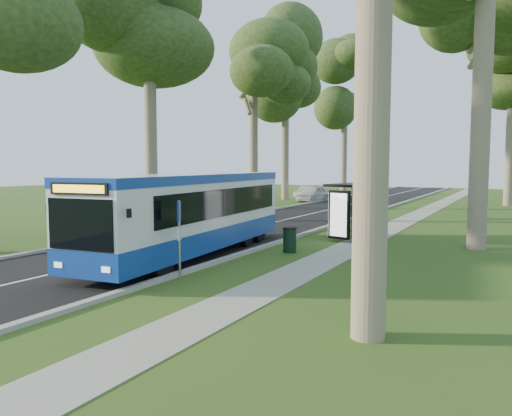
# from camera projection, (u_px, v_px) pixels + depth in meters

# --- Properties ---
(ground) EXTENTS (120.00, 120.00, 0.00)m
(ground) POSITION_uv_depth(u_px,v_px,m) (235.00, 257.00, 17.96)
(ground) COLOR #284A17
(ground) RESTS_ON ground
(road) EXTENTS (7.00, 100.00, 0.02)m
(road) POSITION_uv_depth(u_px,v_px,m) (272.00, 223.00, 28.39)
(road) COLOR black
(road) RESTS_ON ground
(kerb_east) EXTENTS (0.25, 100.00, 0.12)m
(kerb_east) POSITION_uv_depth(u_px,v_px,m) (330.00, 226.00, 26.74)
(kerb_east) COLOR #9E9B93
(kerb_east) RESTS_ON ground
(kerb_west) EXTENTS (0.25, 100.00, 0.12)m
(kerb_west) POSITION_uv_depth(u_px,v_px,m) (220.00, 219.00, 30.03)
(kerb_west) COLOR #9E9B93
(kerb_west) RESTS_ON ground
(centre_line) EXTENTS (0.12, 100.00, 0.00)m
(centre_line) POSITION_uv_depth(u_px,v_px,m) (272.00, 223.00, 28.39)
(centre_line) COLOR white
(centre_line) RESTS_ON road
(footpath) EXTENTS (1.50, 100.00, 0.02)m
(footpath) POSITION_uv_depth(u_px,v_px,m) (386.00, 230.00, 25.33)
(footpath) COLOR gray
(footpath) RESTS_ON ground
(bus) EXTENTS (3.39, 11.46, 2.99)m
(bus) POSITION_uv_depth(u_px,v_px,m) (190.00, 214.00, 18.13)
(bus) COLOR silver
(bus) RESTS_ON ground
(bus_stop_sign) EXTENTS (0.16, 0.31, 2.30)m
(bus_stop_sign) POSITION_uv_depth(u_px,v_px,m) (179.00, 230.00, 14.43)
(bus_stop_sign) COLOR gray
(bus_stop_sign) RESTS_ON ground
(bus_shelter) EXTENTS (2.15, 3.16, 2.49)m
(bus_shelter) POSITION_uv_depth(u_px,v_px,m) (355.00, 201.00, 21.91)
(bus_shelter) COLOR black
(bus_shelter) RESTS_ON ground
(litter_bin) EXTENTS (0.55, 0.55, 0.96)m
(litter_bin) POSITION_uv_depth(u_px,v_px,m) (290.00, 240.00, 18.96)
(litter_bin) COLOR black
(litter_bin) RESTS_ON ground
(car_white) EXTENTS (2.01, 4.29, 1.42)m
(car_white) POSITION_uv_depth(u_px,v_px,m) (313.00, 194.00, 45.16)
(car_white) COLOR silver
(car_white) RESTS_ON ground
(car_silver) EXTENTS (1.61, 4.34, 1.42)m
(car_silver) POSITION_uv_depth(u_px,v_px,m) (309.00, 193.00, 46.37)
(car_silver) COLOR #97999E
(car_silver) RESTS_ON ground
(tree_west_b) EXTENTS (5.20, 5.20, 17.17)m
(tree_west_b) POSITION_uv_depth(u_px,v_px,m) (148.00, 2.00, 28.82)
(tree_west_b) COLOR #7A6B56
(tree_west_b) RESTS_ON ground
(tree_west_c) EXTENTS (5.20, 5.20, 13.76)m
(tree_west_c) POSITION_uv_depth(u_px,v_px,m) (254.00, 72.00, 37.11)
(tree_west_c) COLOR #7A6B56
(tree_west_c) RESTS_ON ground
(tree_west_d) EXTENTS (5.20, 5.20, 16.19)m
(tree_west_d) POSITION_uv_depth(u_px,v_px,m) (286.00, 72.00, 46.68)
(tree_west_d) COLOR #7A6B56
(tree_west_d) RESTS_ON ground
(tree_west_e) EXTENTS (5.20, 5.20, 15.90)m
(tree_west_e) POSITION_uv_depth(u_px,v_px,m) (345.00, 87.00, 54.31)
(tree_west_e) COLOR #7A6B56
(tree_west_e) RESTS_ON ground
(tree_east_c) EXTENTS (5.20, 5.20, 16.90)m
(tree_east_c) POSITION_uv_depth(u_px,v_px,m) (488.00, 9.00, 29.49)
(tree_east_c) COLOR #7A6B56
(tree_east_c) RESTS_ON ground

